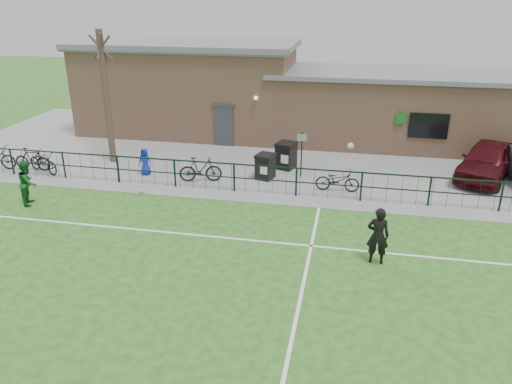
% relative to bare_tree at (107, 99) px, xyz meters
% --- Properties ---
extents(ground, '(90.00, 90.00, 0.00)m').
position_rel_bare_tree_xyz_m(ground, '(8.00, -10.50, -3.00)').
color(ground, '#245719').
rests_on(ground, ground).
extents(paving_strip, '(34.00, 13.00, 0.02)m').
position_rel_bare_tree_xyz_m(paving_strip, '(8.00, 3.00, -2.99)').
color(paving_strip, gray).
rests_on(paving_strip, ground).
extents(pitch_line_touch, '(28.00, 0.10, 0.01)m').
position_rel_bare_tree_xyz_m(pitch_line_touch, '(8.00, -2.70, -3.00)').
color(pitch_line_touch, white).
rests_on(pitch_line_touch, ground).
extents(pitch_line_mid, '(28.00, 0.10, 0.01)m').
position_rel_bare_tree_xyz_m(pitch_line_mid, '(8.00, -6.50, -3.00)').
color(pitch_line_mid, white).
rests_on(pitch_line_mid, ground).
extents(pitch_line_perp, '(0.10, 16.00, 0.01)m').
position_rel_bare_tree_xyz_m(pitch_line_perp, '(10.00, -10.50, -3.00)').
color(pitch_line_perp, white).
rests_on(pitch_line_perp, ground).
extents(perimeter_fence, '(28.00, 0.10, 1.20)m').
position_rel_bare_tree_xyz_m(perimeter_fence, '(8.00, -2.50, -2.40)').
color(perimeter_fence, black).
rests_on(perimeter_fence, ground).
extents(bare_tree, '(0.30, 0.30, 6.00)m').
position_rel_bare_tree_xyz_m(bare_tree, '(0.00, 0.00, 0.00)').
color(bare_tree, '#403027').
rests_on(bare_tree, ground).
extents(wheelie_bin_left, '(0.96, 1.02, 1.12)m').
position_rel_bare_tree_xyz_m(wheelie_bin_left, '(8.14, 0.67, -2.42)').
color(wheelie_bin_left, black).
rests_on(wheelie_bin_left, paving_strip).
extents(wheelie_bin_right, '(0.83, 0.90, 1.00)m').
position_rel_bare_tree_xyz_m(wheelie_bin_right, '(7.46, -0.82, -2.48)').
color(wheelie_bin_right, black).
rests_on(wheelie_bin_right, paving_strip).
extents(sign_post, '(0.08, 0.08, 2.00)m').
position_rel_bare_tree_xyz_m(sign_post, '(8.93, -0.29, -1.98)').
color(sign_post, black).
rests_on(sign_post, paving_strip).
extents(car_maroon, '(3.54, 4.94, 1.56)m').
position_rel_bare_tree_xyz_m(car_maroon, '(16.74, 1.14, -2.20)').
color(car_maroon, '#3F0B12').
rests_on(car_maroon, paving_strip).
extents(bicycle_b, '(1.72, 0.49, 1.03)m').
position_rel_bare_tree_xyz_m(bicycle_b, '(-2.94, -1.87, -2.46)').
color(bicycle_b, black).
rests_on(bicycle_b, paving_strip).
extents(bicycle_c, '(1.99, 1.34, 0.99)m').
position_rel_bare_tree_xyz_m(bicycle_c, '(-2.30, -2.04, -2.49)').
color(bicycle_c, black).
rests_on(bicycle_c, paving_strip).
extents(bicycle_d, '(1.86, 0.93, 1.08)m').
position_rel_bare_tree_xyz_m(bicycle_d, '(4.86, -1.73, -2.44)').
color(bicycle_d, black).
rests_on(bicycle_d, paving_strip).
extents(bicycle_e, '(1.75, 0.62, 0.92)m').
position_rel_bare_tree_xyz_m(bicycle_e, '(10.57, -1.67, -2.52)').
color(bicycle_e, black).
rests_on(bicycle_e, paving_strip).
extents(spectator_child, '(0.59, 0.39, 1.20)m').
position_rel_bare_tree_xyz_m(spectator_child, '(2.23, -1.40, -2.38)').
color(spectator_child, '#122EAA').
rests_on(spectator_child, paving_strip).
extents(goalkeeper_kick, '(1.44, 3.83, 2.64)m').
position_rel_bare_tree_xyz_m(goalkeeper_kick, '(11.96, -7.06, -2.07)').
color(goalkeeper_kick, black).
rests_on(goalkeeper_kick, ground).
extents(outfield_player, '(0.90, 0.99, 1.67)m').
position_rel_bare_tree_xyz_m(outfield_player, '(-0.83, -5.20, -2.16)').
color(outfield_player, '#17511D').
rests_on(outfield_player, ground).
extents(ball_ground, '(0.19, 0.19, 0.19)m').
position_rel_bare_tree_xyz_m(ball_ground, '(2.90, -3.45, -2.90)').
color(ball_ground, silver).
rests_on(ball_ground, ground).
extents(clubhouse, '(24.25, 5.40, 4.96)m').
position_rel_bare_tree_xyz_m(clubhouse, '(7.12, 6.00, -0.78)').
color(clubhouse, tan).
rests_on(clubhouse, ground).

